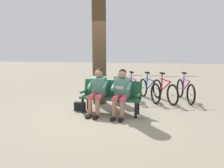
# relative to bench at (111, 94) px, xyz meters

# --- Properties ---
(ground_plane) EXTENTS (40.00, 40.00, 0.00)m
(ground_plane) POSITION_rel_bench_xyz_m (0.20, 0.06, -0.51)
(ground_plane) COLOR gray
(bench) EXTENTS (1.65, 0.70, 0.87)m
(bench) POSITION_rel_bench_xyz_m (0.00, 0.00, 0.00)
(bench) COLOR #194C2D
(bench) RESTS_ON ground
(person_reading) EXTENTS (0.53, 0.80, 1.20)m
(person_reading) POSITION_rel_bench_xyz_m (-0.30, 0.21, 0.16)
(person_reading) COLOR #4C8C7A
(person_reading) RESTS_ON ground
(person_companion) EXTENTS (0.53, 0.80, 1.20)m
(person_companion) POSITION_rel_bench_xyz_m (0.34, 0.12, 0.16)
(person_companion) COLOR #4C8C7A
(person_companion) RESTS_ON ground
(handbag) EXTENTS (0.31, 0.17, 0.24)m
(handbag) POSITION_rel_bench_xyz_m (0.89, -0.04, -0.39)
(handbag) COLOR black
(handbag) RESTS_ON ground
(tree_trunk) EXTENTS (0.43, 0.43, 3.52)m
(tree_trunk) POSITION_rel_bench_xyz_m (0.52, -0.92, 1.25)
(tree_trunk) COLOR #4C3823
(tree_trunk) RESTS_ON ground
(litter_bin) EXTENTS (0.38, 0.38, 0.86)m
(litter_bin) POSITION_rel_bench_xyz_m (-0.12, -0.88, -0.08)
(litter_bin) COLOR slate
(litter_bin) RESTS_ON ground
(bicycle_blue) EXTENTS (0.48, 1.67, 0.94)m
(bicycle_blue) POSITION_rel_bench_xyz_m (-2.21, -1.66, -0.15)
(bicycle_blue) COLOR black
(bicycle_blue) RESTS_ON ground
(bicycle_silver) EXTENTS (0.75, 1.57, 0.94)m
(bicycle_silver) POSITION_rel_bench_xyz_m (-1.53, -1.48, -0.15)
(bicycle_silver) COLOR black
(bicycle_silver) RESTS_ON ground
(bicycle_orange) EXTENTS (0.73, 1.57, 0.94)m
(bicycle_orange) POSITION_rel_bench_xyz_m (-1.03, -1.57, -0.15)
(bicycle_orange) COLOR black
(bicycle_orange) RESTS_ON ground
(bicycle_purple) EXTENTS (0.66, 1.61, 0.94)m
(bicycle_purple) POSITION_rel_bench_xyz_m (-0.48, -1.63, -0.15)
(bicycle_purple) COLOR black
(bicycle_purple) RESTS_ON ground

